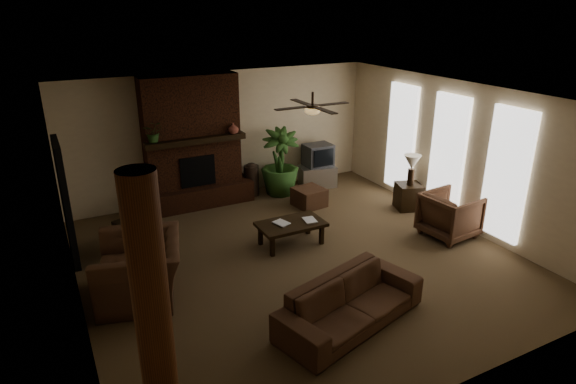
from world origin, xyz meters
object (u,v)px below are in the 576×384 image
log_column (152,306)px  armchair_right (450,213)px  tv_stand (317,176)px  ottoman (309,197)px  side_table_left (133,235)px  coffee_table (291,226)px  floor_plant (280,176)px  lamp_right (412,164)px  lamp_left (131,196)px  floor_vase (251,177)px  sofa (351,296)px  side_table_right (408,196)px  armchair_left (139,260)px

log_column → armchair_right: 6.27m
armchair_right → tv_stand: 3.58m
ottoman → side_table_left: size_ratio=1.09×
armchair_right → log_column: bearing=102.2°
log_column → coffee_table: log_column is taller
floor_plant → lamp_right: bearing=-45.3°
log_column → lamp_left: 4.16m
log_column → lamp_right: bearing=28.0°
ottoman → lamp_left: (-3.75, -0.26, 0.80)m
lamp_right → side_table_left: bearing=171.5°
floor_vase → floor_plant: 0.66m
armchair_right → floor_plant: (-1.85, 3.44, -0.04)m
lamp_right → log_column: bearing=-152.0°
sofa → lamp_right: (3.40, 2.78, 0.57)m
armchair_right → tv_stand: (-0.84, 3.47, -0.22)m
floor_vase → side_table_right: 3.51m
coffee_table → lamp_right: size_ratio=1.85×
ottoman → side_table_right: (1.81, -1.11, 0.08)m
sofa → coffee_table: 2.50m
sofa → lamp_right: lamp_right is taller
coffee_table → sofa: bearing=-98.8°
log_column → armchair_right: size_ratio=3.00×
tv_stand → side_table_right: bearing=-51.5°
side_table_right → lamp_right: bearing=-90.0°
side_table_left → lamp_left: 0.73m
coffee_table → floor_plant: 2.57m
ottoman → side_table_right: bearing=-31.5°
floor_vase → side_table_right: floor_vase is taller
armchair_right → side_table_right: bearing=-13.3°
lamp_left → side_table_right: size_ratio=1.18×
ottoman → lamp_right: bearing=-31.9°
sofa → floor_vase: (0.74, 5.08, -0.00)m
side_table_right → floor_plant: bearing=134.9°
tv_stand → lamp_right: (1.03, -2.11, 0.75)m
coffee_table → lamp_right: 3.09m
floor_vase → side_table_left: size_ratio=1.40×
log_column → sofa: 2.91m
armchair_right → ottoman: (-1.62, 2.49, -0.27)m
sofa → side_table_left: 4.23m
armchair_right → coffee_table: bearing=63.9°
floor_vase → lamp_right: bearing=-40.9°
armchair_left → side_table_right: armchair_left is taller
log_column → coffee_table: size_ratio=2.33×
sofa → side_table_right: bearing=23.8°
side_table_right → armchair_right: bearing=-97.9°
armchair_right → ottoman: bearing=27.6°
ottoman → armchair_right: bearing=-57.0°
log_column → floor_vase: size_ratio=3.64×
armchair_left → sofa: bearing=65.0°
ottoman → lamp_right: size_ratio=0.92×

